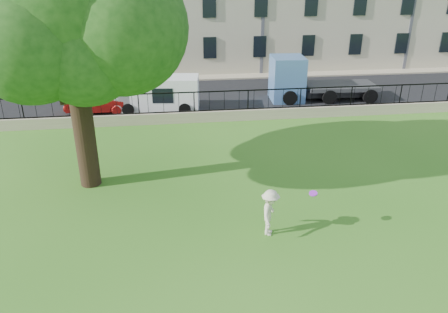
{
  "coord_description": "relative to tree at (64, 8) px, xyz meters",
  "views": [
    {
      "loc": [
        -1.36,
        -11.05,
        8.11
      ],
      "look_at": [
        0.54,
        3.5,
        1.59
      ],
      "focal_mm": 35.0,
      "sensor_mm": 36.0,
      "label": 1
    }
  ],
  "objects": [
    {
      "name": "retaining_wall",
      "position": [
        4.76,
        6.85,
        -6.42
      ],
      "size": [
        50.0,
        0.4,
        0.6
      ],
      "primitive_type": "cube",
      "color": "tan",
      "rests_on": "ground"
    },
    {
      "name": "tree",
      "position": [
        0.0,
        0.0,
        0.0
      ],
      "size": [
        8.13,
        6.33,
        10.11
      ],
      "color": "black",
      "rests_on": "ground"
    },
    {
      "name": "sidewalk",
      "position": [
        4.76,
        16.75,
        -6.66
      ],
      "size": [
        60.0,
        1.4,
        0.12
      ],
      "primitive_type": "cube",
      "color": "tan",
      "rests_on": "ground"
    },
    {
      "name": "ground",
      "position": [
        4.76,
        -5.15,
        -6.72
      ],
      "size": [
        120.0,
        120.0,
        0.0
      ],
      "primitive_type": "plane",
      "color": "#2F6E1A",
      "rests_on": "ground"
    },
    {
      "name": "white_van",
      "position": [
        2.76,
        9.25,
        -5.71
      ],
      "size": [
        5.0,
        2.41,
        2.02
      ],
      "primitive_type": "cube",
      "rotation": [
        0.0,
        0.0,
        -0.11
      ],
      "color": "white",
      "rests_on": "street"
    },
    {
      "name": "street",
      "position": [
        4.76,
        11.55,
        -6.72
      ],
      "size": [
        60.0,
        9.0,
        0.01
      ],
      "primitive_type": "cube",
      "color": "black",
      "rests_on": "ground"
    },
    {
      "name": "red_sedan",
      "position": [
        -0.71,
        9.25,
        -6.1
      ],
      "size": [
        3.85,
        1.48,
        1.25
      ],
      "primitive_type": "imported",
      "rotation": [
        0.0,
        0.0,
        1.53
      ],
      "color": "red",
      "rests_on": "street"
    },
    {
      "name": "blue_truck",
      "position": [
        13.22,
        10.25,
        -5.34
      ],
      "size": [
        6.74,
        2.73,
        2.77
      ],
      "primitive_type": "cube",
      "rotation": [
        0.0,
        0.0,
        -0.06
      ],
      "color": "#4F7BB9",
      "rests_on": "street"
    },
    {
      "name": "iron_railing",
      "position": [
        4.76,
        6.85,
        -5.57
      ],
      "size": [
        50.0,
        0.05,
        1.13
      ],
      "color": "black",
      "rests_on": "retaining_wall"
    },
    {
      "name": "man",
      "position": [
        6.42,
        -4.45,
        -5.93
      ],
      "size": [
        0.92,
        1.17,
        1.59
      ],
      "primitive_type": "imported",
      "rotation": [
        0.0,
        0.0,
        1.21
      ],
      "color": "beige",
      "rests_on": "ground"
    },
    {
      "name": "frisbee",
      "position": [
        7.79,
        -4.49,
        -5.3
      ],
      "size": [
        0.29,
        0.3,
        0.12
      ],
      "primitive_type": "cylinder",
      "rotation": [
        0.21,
        -0.14,
        -0.11
      ],
      "color": "#A425D7"
    }
  ]
}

